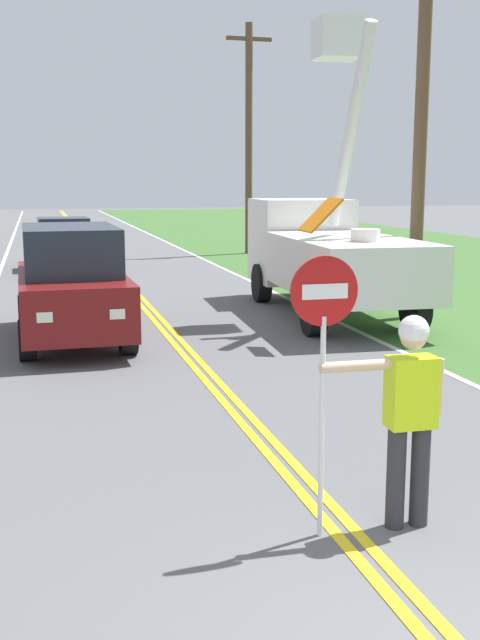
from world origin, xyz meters
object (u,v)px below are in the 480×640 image
(utility_pole_near, at_px, (422,108))
(utility_pole_mid, at_px, (249,136))
(oncoming_suv_nearest, at_px, (71,283))
(oncoming_sedan_second, at_px, (64,244))
(utility_bucket_truck, at_px, (326,248))
(stop_sign_paddle, at_px, (323,334))
(flagger_worker, at_px, (409,408))

(utility_pole_near, relative_size, utility_pole_mid, 0.94)
(oncoming_suv_nearest, relative_size, oncoming_sedan_second, 1.12)
(utility_bucket_truck, relative_size, oncoming_suv_nearest, 1.49)
(stop_sign_paddle, relative_size, utility_bucket_truck, 0.34)
(utility_pole_near, xyz_separation_m, utility_pole_mid, (0.48, 15.20, 0.25))
(utility_pole_mid, bearing_deg, utility_pole_near, -91.81)
(utility_bucket_truck, distance_m, utility_pole_mid, 14.61)
(oncoming_sedan_second, distance_m, utility_pole_mid, 9.26)
(utility_bucket_truck, relative_size, utility_pole_mid, 0.78)
(oncoming_sedan_second, bearing_deg, utility_pole_near, -58.15)
(flagger_worker, distance_m, stop_sign_paddle, 1.02)
(flagger_worker, height_order, stop_sign_paddle, stop_sign_paddle)
(flagger_worker, bearing_deg, utility_pole_near, 62.46)
(stop_sign_paddle, distance_m, oncoming_suv_nearest, 8.80)
(stop_sign_paddle, relative_size, oncoming_suv_nearest, 0.50)
(utility_bucket_truck, distance_m, utility_pole_near, 3.54)
(stop_sign_paddle, relative_size, oncoming_sedan_second, 0.56)
(utility_pole_mid, bearing_deg, oncoming_suv_nearest, -115.90)
(flagger_worker, height_order, utility_pole_mid, utility_pole_mid)
(oncoming_suv_nearest, height_order, oncoming_sedan_second, oncoming_suv_nearest)
(utility_bucket_truck, xyz_separation_m, utility_pole_near, (1.62, -1.10, 2.94))
(oncoming_suv_nearest, bearing_deg, utility_bucket_truck, 17.55)
(oncoming_sedan_second, bearing_deg, flagger_worker, -84.23)
(utility_bucket_truck, bearing_deg, utility_pole_mid, 81.51)
(flagger_worker, bearing_deg, oncoming_sedan_second, 95.77)
(oncoming_sedan_second, bearing_deg, oncoming_suv_nearest, -91.46)
(stop_sign_paddle, relative_size, utility_pole_mid, 0.26)
(stop_sign_paddle, bearing_deg, utility_pole_near, 58.82)
(stop_sign_paddle, bearing_deg, oncoming_suv_nearest, 100.49)
(utility_bucket_truck, height_order, utility_pole_near, utility_pole_near)
(utility_pole_near, distance_m, utility_pole_mid, 15.21)
(flagger_worker, relative_size, utility_bucket_truck, 0.26)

